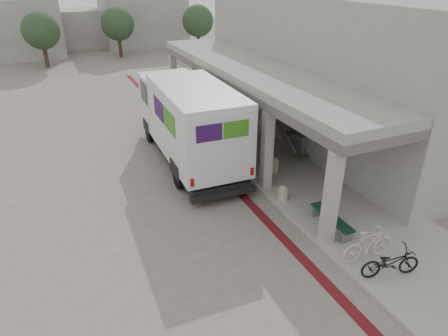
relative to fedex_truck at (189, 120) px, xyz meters
name	(u,v)px	position (x,y,z in m)	size (l,w,h in m)	color
ground	(223,205)	(-0.23, -4.31, -1.98)	(120.00, 120.00, 0.00)	#69635A
bike_lane_stripe	(225,178)	(0.77, -2.31, -1.98)	(0.35, 40.00, 0.01)	#561116
sidewalk	(311,183)	(3.77, -4.31, -1.92)	(4.40, 28.00, 0.12)	gray
transit_building	(312,73)	(6.60, 0.19, 1.42)	(7.60, 17.00, 7.00)	gray
distant_backdrop	(61,25)	(-3.07, 31.57, 0.72)	(28.00, 10.00, 6.50)	gray
tree_left	(41,31)	(-5.23, 23.69, 1.20)	(3.20, 3.20, 4.80)	#38281C
tree_mid	(118,24)	(1.77, 25.69, 1.20)	(3.20, 3.20, 4.80)	#38281C
tree_right	(198,21)	(9.77, 24.69, 1.20)	(3.20, 3.20, 4.80)	#38281C
fedex_truck	(189,120)	(0.00, 0.00, 0.00)	(2.99, 8.80, 3.72)	black
bench	(332,220)	(2.47, -7.31, -1.53)	(0.48, 1.99, 0.46)	slate
bollard_near	(283,192)	(1.98, -5.00, -1.57)	(0.39, 0.39, 0.59)	tan
bollard_far	(274,164)	(2.85, -2.80, -1.53)	(0.45, 0.45, 0.67)	tan
utility_cabinet	(300,145)	(4.77, -1.90, -1.34)	(0.47, 0.63, 1.05)	gray
bicycle_black	(390,262)	(2.52, -9.88, -1.40)	(0.62, 1.76, 0.93)	black
bicycle_cream	(369,245)	(2.45, -9.07, -1.33)	(0.50, 1.78, 1.07)	beige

